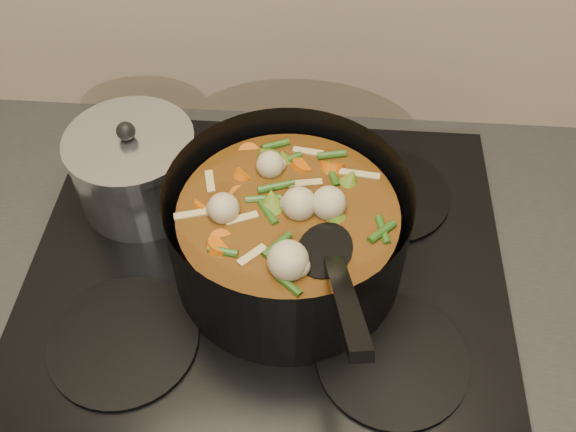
{
  "coord_description": "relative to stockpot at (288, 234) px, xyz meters",
  "views": [
    {
      "loc": [
        0.06,
        1.44,
        1.62
      ],
      "look_at": [
        0.03,
        1.93,
        1.03
      ],
      "focal_mm": 40.0,
      "sensor_mm": 36.0,
      "label": 1
    }
  ],
  "objects": [
    {
      "name": "counter",
      "position": [
        -0.03,
        0.0,
        -0.54
      ],
      "size": [
        2.64,
        0.64,
        0.91
      ],
      "color": "brown",
      "rests_on": "ground"
    },
    {
      "name": "stockpot",
      "position": [
        0.0,
        0.0,
        0.0
      ],
      "size": [
        0.31,
        0.4,
        0.22
      ],
      "rotation": [
        0.0,
        0.0,
        -0.06
      ],
      "color": "black",
      "rests_on": "stovetop"
    },
    {
      "name": "saucepan",
      "position": [
        -0.22,
        0.1,
        -0.01
      ],
      "size": [
        0.17,
        0.17,
        0.14
      ],
      "rotation": [
        0.0,
        0.0,
        0.17
      ],
      "color": "silver",
      "rests_on": "stovetop"
    },
    {
      "name": "stovetop",
      "position": [
        -0.03,
        0.0,
        -0.08
      ],
      "size": [
        0.62,
        0.54,
        0.03
      ],
      "color": "black",
      "rests_on": "counter"
    }
  ]
}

